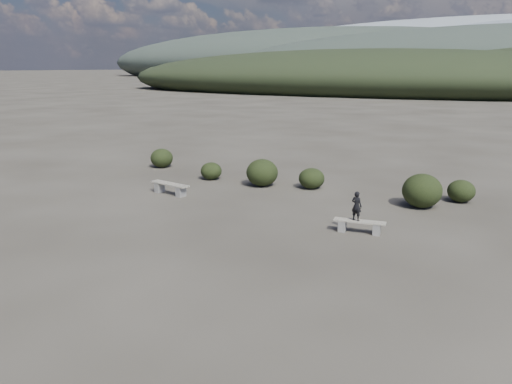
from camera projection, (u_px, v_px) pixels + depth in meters
The scene contains 11 objects.
ground at pixel (182, 253), 14.44m from camera, with size 1200.00×1200.00×0.00m, color #322D26.
bench_left at pixel (170, 188), 20.94m from camera, with size 1.95×0.66×0.48m.
bench_right at pixel (359, 225), 16.08m from camera, with size 1.69×0.62×0.41m.
seated_person at pixel (357, 206), 15.96m from camera, with size 0.35×0.23×0.96m, color black.
shrub_a at pixel (211, 171), 23.69m from camera, with size 1.00×1.00×0.82m, color black.
shrub_b at pixel (262, 173), 22.36m from camera, with size 1.42×1.42×1.22m, color black.
shrub_c at pixel (312, 178), 21.92m from camera, with size 1.14×1.14×0.91m, color black.
shrub_d at pixel (422, 191), 18.93m from camera, with size 1.49×1.49×1.30m, color black.
shrub_e at pixel (461, 191), 19.74m from camera, with size 1.07×1.07×0.89m, color black.
shrub_f at pixel (162, 158), 26.52m from camera, with size 1.18×1.18×1.00m, color black.
mountain_ridges at pixel (512, 57), 302.74m from camera, with size 500.00×400.00×56.00m.
Camera 1 is at (8.46, -10.83, 5.24)m, focal length 35.00 mm.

